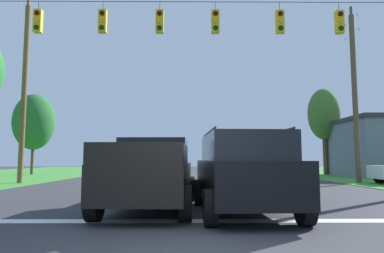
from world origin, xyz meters
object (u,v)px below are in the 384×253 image
object	(u,v)px
utility_pole_near_left	(24,87)
tree_roadside_left	(324,115)
distant_car_oncoming	(139,166)
utility_pole_mid_right	(355,93)
distant_car_far_parked	(240,166)
overhead_signal_span	(186,73)
suv_black	(242,171)
tree_roadside_far_right	(34,122)
pickup_truck	(152,174)

from	to	relation	value
utility_pole_near_left	tree_roadside_left	bearing A→B (deg)	25.68
distant_car_oncoming	utility_pole_mid_right	world-z (taller)	utility_pole_mid_right
distant_car_far_parked	tree_roadside_left	size ratio (longest dim) A/B	0.58
tree_roadside_left	utility_pole_near_left	bearing A→B (deg)	-154.32
overhead_signal_span	suv_black	xyz separation A→B (m)	(1.47, -4.69, -3.72)
distant_car_far_parked	utility_pole_mid_right	world-z (taller)	utility_pole_mid_right
overhead_signal_span	utility_pole_near_left	bearing A→B (deg)	146.86
overhead_signal_span	utility_pole_near_left	world-z (taller)	utility_pole_near_left
suv_black	tree_roadside_far_right	world-z (taller)	tree_roadside_far_right
overhead_signal_span	distant_car_far_parked	distance (m)	15.84
utility_pole_near_left	tree_roadside_left	size ratio (longest dim) A/B	1.47
utility_pole_mid_right	utility_pole_near_left	xyz separation A→B (m)	(-19.31, -0.09, 0.30)
pickup_truck	tree_roadside_left	xyz separation A→B (m)	(12.99, 20.38, 4.34)
utility_pole_mid_right	distant_car_oncoming	bearing A→B (deg)	149.89
distant_car_oncoming	utility_pole_near_left	bearing A→B (deg)	-124.30
overhead_signal_span	distant_car_far_parked	world-z (taller)	overhead_signal_span
suv_black	distant_car_far_parked	size ratio (longest dim) A/B	1.10
distant_car_far_parked	pickup_truck	bearing A→B (deg)	-105.64
distant_car_oncoming	utility_pole_near_left	xyz separation A→B (m)	(-5.52, -8.09, 4.76)
pickup_truck	tree_roadside_left	distance (m)	24.56
overhead_signal_span	pickup_truck	world-z (taller)	overhead_signal_span
overhead_signal_span	distant_car_oncoming	size ratio (longest dim) A/B	4.34
distant_car_oncoming	utility_pole_mid_right	size ratio (longest dim) A/B	0.42
pickup_truck	distant_car_oncoming	bearing A→B (deg)	99.55
overhead_signal_span	tree_roadside_far_right	distance (m)	22.12
suv_black	utility_pole_near_left	xyz separation A→B (m)	(-10.93, 10.87, 4.49)
overhead_signal_span	tree_roadside_far_right	size ratio (longest dim) A/B	2.62
suv_black	utility_pole_near_left	distance (m)	16.05
suv_black	distant_car_oncoming	world-z (taller)	suv_black
distant_car_oncoming	tree_roadside_far_right	distance (m)	11.09
overhead_signal_span	distant_car_oncoming	world-z (taller)	overhead_signal_span
pickup_truck	tree_roadside_left	bearing A→B (deg)	57.49
distant_car_oncoming	tree_roadside_far_right	world-z (taller)	tree_roadside_far_right
pickup_truck	utility_pole_mid_right	size ratio (longest dim) A/B	0.52
tree_roadside_left	suv_black	bearing A→B (deg)	-116.59
utility_pole_mid_right	utility_pole_near_left	size ratio (longest dim) A/B	0.93
overhead_signal_span	suv_black	distance (m)	6.17
overhead_signal_span	tree_roadside_far_right	xyz separation A→B (m)	(-13.89, 17.22, -0.07)
overhead_signal_span	tree_roadside_left	world-z (taller)	overhead_signal_span
utility_pole_mid_right	tree_roadside_far_right	bearing A→B (deg)	155.22
tree_roadside_far_right	tree_roadside_left	size ratio (longest dim) A/B	0.95
overhead_signal_span	suv_black	bearing A→B (deg)	-72.64
tree_roadside_far_right	tree_roadside_left	distance (m)	26.00
distant_car_oncoming	suv_black	bearing A→B (deg)	-74.08
distant_car_oncoming	utility_pole_mid_right	bearing A→B (deg)	-30.11
distant_car_far_parked	tree_roadside_far_right	size ratio (longest dim) A/B	0.61
tree_roadside_far_right	pickup_truck	bearing A→B (deg)	-58.34
distant_car_oncoming	utility_pole_near_left	distance (m)	10.89
overhead_signal_span	pickup_truck	xyz separation A→B (m)	(-0.89, -3.84, -3.82)
overhead_signal_span	pickup_truck	distance (m)	5.49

